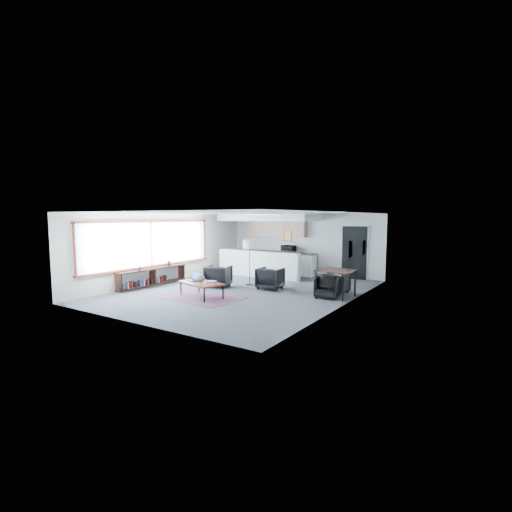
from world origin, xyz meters
The scene contains 21 objects.
room centered at (0.00, 0.00, 1.30)m, with size 7.02×9.02×2.62m.
window centered at (-3.46, -0.90, 1.46)m, with size 0.10×5.95×1.66m.
console centered at (-3.30, -1.05, 0.33)m, with size 0.35×3.00×0.80m.
kitchenette centered at (-1.20, 3.71, 1.38)m, with size 4.20×1.96×2.60m.
doorway centered at (2.30, 4.42, 1.07)m, with size 1.10×0.12×2.15m.
track_light centered at (-0.59, 2.20, 2.53)m, with size 1.60×0.07×0.15m.
wall_art_lower centered at (3.47, 0.40, 1.55)m, with size 0.03×0.38×0.48m.
wall_art_upper centered at (3.47, 1.70, 1.50)m, with size 0.03×0.34×0.44m.
kilim_rug centered at (-0.53, -1.54, 0.01)m, with size 2.55×1.84×0.01m.
coffee_table centered at (-0.53, -1.54, 0.43)m, with size 1.59×1.14×0.47m.
laptop centered at (-0.89, -1.41, 0.55)m, with size 0.37×0.31×0.26m.
ceramic_pot centered at (-0.53, -1.57, 0.59)m, with size 0.25×0.25×0.25m.
book_stack centered at (-0.10, -1.54, 0.51)m, with size 0.35×0.32×0.09m.
coaster centered at (-0.40, -1.72, 0.47)m, with size 0.12×0.12×0.01m.
armchair_left centered at (-1.18, 0.11, 0.42)m, with size 0.81×0.76×0.84m, color black.
armchair_right centered at (0.56, 0.77, 0.41)m, with size 0.79×0.74×0.81m, color black.
floor_lamp centered at (-0.50, 1.07, 1.42)m, with size 0.49×0.49×1.63m.
dining_table centered at (2.91, 0.76, 0.77)m, with size 1.08×1.08×0.85m.
dining_chair_near centered at (2.73, 0.49, 0.30)m, with size 0.58×0.54×0.60m, color black.
dining_chair_far centered at (2.71, 1.37, 0.30)m, with size 0.58×0.54×0.60m, color black.
microwave centered at (-0.53, 4.15, 1.12)m, with size 0.57×0.32×0.39m, color black.
Camera 1 is at (6.96, -10.04, 2.46)m, focal length 26.00 mm.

